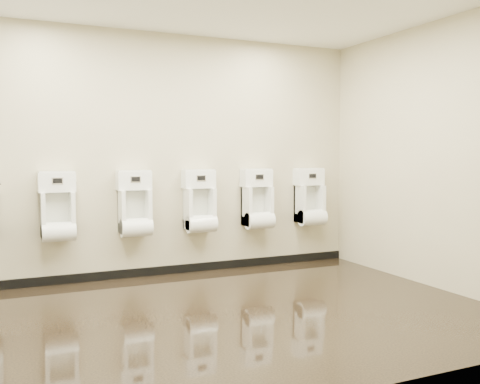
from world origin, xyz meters
The scene contains 10 objects.
ground centered at (0.00, 0.00, 0.00)m, with size 5.00×3.50×0.00m, color black.
back_wall centered at (0.00, 1.75, 1.40)m, with size 5.00×0.02×2.80m, color #BEB58E.
front_wall centered at (0.00, -1.75, 1.40)m, with size 5.00×0.02×2.80m, color #BEB58E.
right_wall centered at (2.50, 0.00, 1.40)m, with size 0.02×3.50×2.80m, color #BEB58E.
skirting_back centered at (0.00, 1.74, 0.05)m, with size 5.00×0.02×0.10m, color black.
urinal_1 centered at (-1.14, 1.62, 0.81)m, with size 0.39×0.29×0.72m.
urinal_2 centered at (-0.31, 1.62, 0.81)m, with size 0.39×0.29×0.72m.
urinal_3 centered at (0.45, 1.62, 0.81)m, with size 0.39×0.29×0.72m.
urinal_4 centered at (1.21, 1.62, 0.81)m, with size 0.39×0.29×0.72m.
urinal_5 centered at (1.97, 1.62, 0.81)m, with size 0.39×0.29×0.72m.
Camera 1 is at (-1.68, -4.27, 1.41)m, focal length 40.00 mm.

